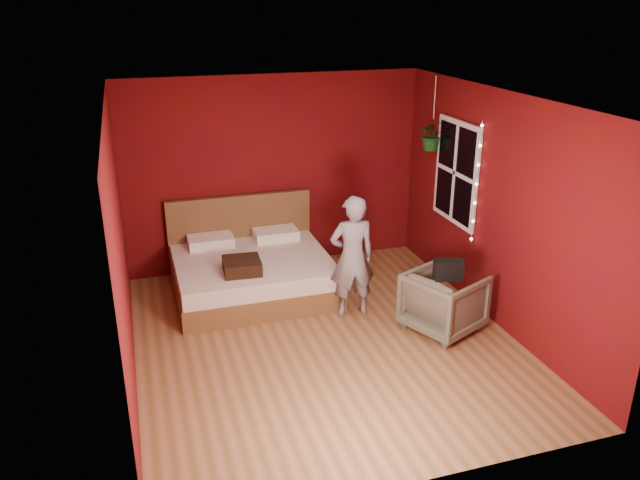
% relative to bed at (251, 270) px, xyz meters
% --- Properties ---
extents(floor, '(4.50, 4.50, 0.00)m').
position_rel_bed_xyz_m(floor, '(0.51, -1.47, -0.28)').
color(floor, '#9A603D').
rests_on(floor, ground).
extents(room_walls, '(4.04, 4.54, 2.62)m').
position_rel_bed_xyz_m(room_walls, '(0.51, -1.47, 1.40)').
color(room_walls, '#5F0E0A').
rests_on(room_walls, ground).
extents(window, '(0.05, 0.97, 1.27)m').
position_rel_bed_xyz_m(window, '(2.47, -0.57, 1.22)').
color(window, white).
rests_on(window, room_walls).
extents(fairy_lights, '(0.04, 0.04, 1.45)m').
position_rel_bed_xyz_m(fairy_lights, '(2.45, -1.10, 1.22)').
color(fairy_lights, silver).
rests_on(fairy_lights, room_walls).
extents(bed, '(1.92, 1.63, 1.06)m').
position_rel_bed_xyz_m(bed, '(0.00, 0.00, 0.00)').
color(bed, brown).
rests_on(bed, ground).
extents(person, '(0.55, 0.38, 1.46)m').
position_rel_bed_xyz_m(person, '(0.99, -0.97, 0.45)').
color(person, gray).
rests_on(person, ground).
extents(armchair, '(0.99, 0.98, 0.69)m').
position_rel_bed_xyz_m(armchair, '(1.85, -1.63, 0.07)').
color(armchair, '#5D5C49').
rests_on(armchair, ground).
extents(handbag, '(0.33, 0.21, 0.22)m').
position_rel_bed_xyz_m(handbag, '(1.80, -1.76, 0.52)').
color(handbag, black).
rests_on(handbag, armchair).
extents(throw_pillow, '(0.46, 0.46, 0.15)m').
position_rel_bed_xyz_m(throw_pillow, '(-0.20, -0.47, 0.28)').
color(throw_pillow, black).
rests_on(throw_pillow, bed).
extents(hanging_plant, '(0.45, 0.42, 0.93)m').
position_rel_bed_xyz_m(hanging_plant, '(2.39, -0.06, 1.60)').
color(hanging_plant, silver).
rests_on(hanging_plant, room_walls).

